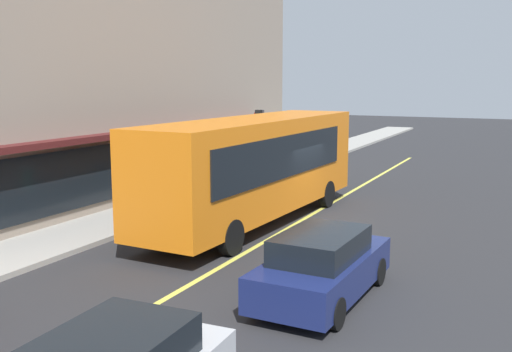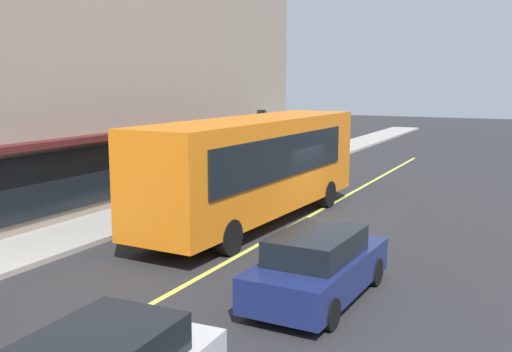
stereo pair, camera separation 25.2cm
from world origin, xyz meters
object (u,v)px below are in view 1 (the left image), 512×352
Objects in this scene: traffic_light at (260,127)px; bus at (256,164)px; pedestrian_near_storefront at (139,180)px; car_navy at (322,266)px; pedestrian_by_curb at (242,158)px; pedestrian_waiting at (121,194)px.

bus is at bearing -155.36° from traffic_light.
traffic_light is 7.84m from pedestrian_near_storefront.
car_navy is 2.41× the size of pedestrian_by_curb.
pedestrian_waiting is at bearing 69.78° from car_navy.
pedestrian_waiting is at bearing 129.43° from bus.
pedestrian_near_storefront is at bearing 26.99° from pedestrian_waiting.
bus is 8.51m from traffic_light.
traffic_light is at bearing 0.85° from pedestrian_waiting.
traffic_light is at bearing 30.49° from car_navy.
traffic_light is 1.77× the size of pedestrian_by_curb.
pedestrian_near_storefront is 0.91× the size of pedestrian_waiting.
pedestrian_by_curb is at bearing 1.83° from pedestrian_waiting.
traffic_light is at bearing -9.93° from pedestrian_near_storefront.
pedestrian_near_storefront is (-7.59, 1.33, -1.44)m from traffic_light.
bus is 4.95m from pedestrian_near_storefront.
bus reaches higher than pedestrian_near_storefront.
pedestrian_waiting is (-2.78, 3.39, -0.79)m from bus.
pedestrian_by_curb is (5.98, -1.20, 0.15)m from pedestrian_near_storefront.
pedestrian_near_storefront is at bearing 57.95° from car_navy.
pedestrian_by_curb is at bearing 31.01° from bus.
pedestrian_near_storefront is (0.13, 4.87, -0.89)m from bus.
bus reaches higher than traffic_light.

